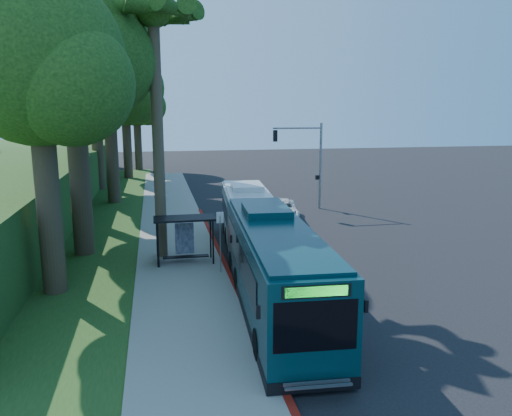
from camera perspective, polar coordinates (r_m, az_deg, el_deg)
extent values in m
plane|color=black|center=(30.89, 4.72, -3.97)|extent=(140.00, 140.00, 0.00)
cube|color=gray|center=(29.73, -8.96, -4.57)|extent=(4.50, 70.00, 0.12)
cube|color=maroon|center=(26.10, -3.46, -6.69)|extent=(0.25, 30.00, 0.13)
cube|color=#234719|center=(34.86, -18.77, -2.73)|extent=(8.00, 70.00, 0.06)
cube|color=black|center=(26.24, -8.16, -1.18)|extent=(3.20, 1.50, 0.10)
cube|color=black|center=(26.51, -11.22, -4.04)|extent=(0.06, 1.30, 2.20)
cube|color=navy|center=(27.21, -8.18, -3.43)|extent=(1.00, 0.12, 1.70)
cube|color=black|center=(26.66, -8.02, -5.53)|extent=(2.40, 0.40, 0.06)
cube|color=black|center=(27.09, -11.12, -3.71)|extent=(0.08, 0.08, 2.40)
cube|color=black|center=(27.24, -5.22, -3.46)|extent=(0.08, 0.08, 2.40)
cube|color=black|center=(25.93, -11.10, -4.39)|extent=(0.08, 0.08, 2.40)
cube|color=black|center=(26.09, -4.92, -4.12)|extent=(0.08, 0.08, 2.40)
cylinder|color=gray|center=(24.69, -4.09, -4.27)|extent=(0.06, 0.06, 3.00)
cube|color=white|center=(24.35, -4.14, -1.10)|extent=(0.35, 0.04, 0.55)
cylinder|color=gray|center=(41.06, 7.36, 4.75)|extent=(0.20, 0.20, 7.00)
cylinder|color=gray|center=(40.22, 4.74, 9.10)|extent=(4.00, 0.14, 0.14)
cube|color=black|center=(39.78, 2.21, 8.24)|extent=(0.30, 0.30, 0.90)
cube|color=black|center=(41.09, 7.00, 3.50)|extent=(0.25, 0.25, 0.35)
cylinder|color=#4C3F2D|center=(27.15, -11.14, 7.67)|extent=(0.60, 0.60, 13.00)
sphere|color=#14380F|center=(27.53, -11.69, 21.29)|extent=(1.80, 1.80, 1.80)
cylinder|color=#382B1E|center=(29.03, -19.62, 4.98)|extent=(1.10, 1.10, 10.50)
sphere|color=#14380F|center=(29.11, -20.50, 17.69)|extent=(8.00, 8.00, 8.00)
sphere|color=#14380F|center=(27.61, -17.31, 15.76)|extent=(5.60, 5.60, 5.60)
sphere|color=#14380F|center=(30.61, -22.66, 15.49)|extent=(5.20, 5.20, 5.20)
cylinder|color=#382B1E|center=(37.01, -19.56, 7.30)|extent=(1.18, 1.18, 11.90)
sphere|color=#14380F|center=(37.30, -20.33, 18.55)|extent=(10.00, 10.00, 10.00)
sphere|color=#14380F|center=(35.43, -17.21, 16.94)|extent=(7.00, 7.00, 7.00)
sphere|color=#14380F|center=(39.17, -22.47, 16.52)|extent=(6.50, 6.50, 6.50)
cylinder|color=#382B1E|center=(44.86, -16.19, 6.74)|extent=(1.06, 1.06, 9.80)
sphere|color=#14380F|center=(44.83, -16.62, 14.43)|extent=(8.40, 8.40, 8.40)
sphere|color=#14380F|center=(43.41, -14.41, 13.17)|extent=(5.88, 5.88, 5.88)
sphere|color=#14380F|center=(46.38, -18.26, 13.17)|extent=(5.46, 5.46, 5.46)
cylinder|color=#382B1E|center=(52.95, -17.74, 8.04)|extent=(1.14, 1.14, 11.20)
sphere|color=#14380F|center=(53.07, -18.20, 15.47)|extent=(9.60, 9.60, 9.60)
sphere|color=#14380F|center=(51.38, -16.10, 14.31)|extent=(6.72, 6.72, 6.72)
sphere|color=#14380F|center=(54.87, -19.73, 14.21)|extent=(6.24, 6.24, 6.24)
cylinder|color=#382B1E|center=(60.78, -14.54, 7.57)|extent=(1.02, 1.02, 9.10)
sphere|color=#14380F|center=(60.71, -14.80, 12.84)|extent=(8.00, 8.00, 8.00)
sphere|color=#14380F|center=(59.42, -13.24, 11.95)|extent=(5.60, 5.60, 5.60)
sphere|color=#14380F|center=(62.17, -16.01, 12.01)|extent=(5.20, 5.20, 5.20)
cylinder|color=#382B1E|center=(68.74, -13.36, 7.73)|extent=(0.98, 0.98, 8.40)
sphere|color=#14380F|center=(68.64, -13.56, 12.03)|extent=(7.00, 7.00, 7.00)
sphere|color=#14380F|center=(67.55, -12.34, 11.28)|extent=(4.90, 4.90, 4.90)
sphere|color=#14380F|center=(69.90, -14.52, 11.37)|extent=(4.55, 4.55, 4.55)
cylinder|color=#382B1E|center=(23.33, -22.71, 1.63)|extent=(1.02, 1.02, 9.10)
sphere|color=#14380F|center=(23.15, -23.80, 15.39)|extent=(7.20, 7.20, 7.20)
sphere|color=#14380F|center=(21.77, -20.37, 13.21)|extent=(5.04, 5.04, 5.04)
sphere|color=#14380F|center=(24.59, -25.97, 13.09)|extent=(4.68, 4.68, 4.68)
cube|color=silver|center=(28.24, -0.65, -1.61)|extent=(3.62, 12.39, 2.90)
cube|color=black|center=(28.61, -0.64, -4.55)|extent=(3.65, 12.45, 0.36)
cube|color=black|center=(28.67, -0.76, -0.84)|extent=(3.45, 9.72, 1.12)
cube|color=black|center=(22.35, 0.99, -4.49)|extent=(2.29, 0.31, 1.43)
cube|color=black|center=(34.08, -1.72, 1.19)|extent=(2.08, 0.30, 1.02)
cube|color=#19E533|center=(22.10, 1.00, -2.08)|extent=(1.69, 0.24, 0.29)
cube|color=silver|center=(27.94, -0.65, 1.39)|extent=(3.36, 11.77, 0.12)
cube|color=silver|center=(29.91, -1.07, 2.38)|extent=(2.03, 2.69, 0.36)
cylinder|color=black|center=(24.72, -2.41, -6.63)|extent=(0.39, 1.04, 1.02)
cylinder|color=black|center=(25.00, 3.01, -6.44)|extent=(0.39, 1.04, 1.02)
cylinder|color=black|center=(32.95, -3.53, -2.07)|extent=(0.39, 1.04, 1.02)
cylinder|color=black|center=(33.15, 0.53, -1.97)|extent=(0.39, 1.04, 1.02)
cube|color=#092C33|center=(20.36, 2.16, -6.45)|extent=(3.53, 13.07, 3.07)
cube|color=black|center=(20.90, 2.12, -10.60)|extent=(3.56, 13.14, 0.38)
cube|color=black|center=(20.78, 1.90, -5.22)|extent=(3.42, 10.24, 1.19)
cube|color=black|center=(14.42, 6.78, -13.19)|extent=(2.42, 0.28, 1.51)
cube|color=black|center=(26.38, -0.30, -1.52)|extent=(2.20, 0.26, 1.08)
cube|color=#19E533|center=(14.02, 6.89, -9.40)|extent=(1.79, 0.22, 0.30)
cube|color=#092C33|center=(19.93, 2.19, -2.09)|extent=(3.27, 12.41, 0.13)
cube|color=#092C33|center=(21.97, 1.20, -0.34)|extent=(2.08, 2.81, 0.38)
cylinder|color=black|center=(16.90, 0.38, -15.34)|extent=(0.39, 1.10, 1.08)
cylinder|color=black|center=(17.40, 8.79, -14.65)|extent=(0.39, 1.10, 1.08)
cylinder|color=black|center=(25.26, -2.64, -6.17)|extent=(0.39, 1.10, 1.08)
cylinder|color=black|center=(25.60, 2.94, -5.94)|extent=(0.39, 1.10, 1.08)
imported|color=white|center=(37.20, 2.86, -0.18)|extent=(3.28, 5.56, 1.45)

